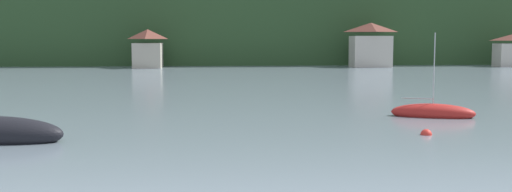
{
  "coord_description": "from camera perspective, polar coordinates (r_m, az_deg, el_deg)",
  "views": [
    {
      "loc": [
        -2.4,
        10.95,
        4.78
      ],
      "look_at": [
        0.0,
        40.5,
        1.84
      ],
      "focal_mm": 40.94,
      "sensor_mm": 36.0,
      "label": 1
    }
  ],
  "objects": [
    {
      "name": "shore_building_westcentral",
      "position": [
        99.37,
        11.13,
        4.86
      ],
      "size": [
        6.66,
        4.59,
        7.35
      ],
      "color": "beige",
      "rests_on": "ground_plane"
    },
    {
      "name": "wooded_hillside",
      "position": [
        137.9,
        -12.3,
        7.25
      ],
      "size": [
        352.0,
        62.43,
        39.09
      ],
      "color": "#2D4C28",
      "rests_on": "ground_plane"
    },
    {
      "name": "sailboat_mid_2",
      "position": [
        37.13,
        16.89,
        -1.57
      ],
      "size": [
        5.18,
        3.18,
        5.43
      ],
      "rotation": [
        0.0,
        0.0,
        5.93
      ],
      "color": "red",
      "rests_on": "ground_plane"
    },
    {
      "name": "shore_building_west",
      "position": [
        96.88,
        -10.52,
        4.54
      ],
      "size": [
        4.71,
        6.11,
        6.24
      ],
      "color": "#BCB29E",
      "rests_on": "ground_plane"
    },
    {
      "name": "mooring_buoy_far",
      "position": [
        30.24,
        16.3,
        -3.65
      ],
      "size": [
        0.56,
        0.56,
        0.56
      ],
      "primitive_type": "sphere",
      "color": "red",
      "rests_on": "ground_plane"
    }
  ]
}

